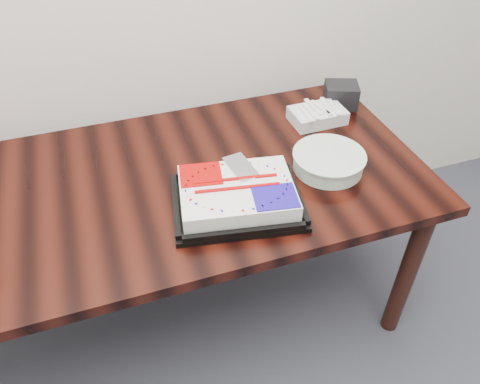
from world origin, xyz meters
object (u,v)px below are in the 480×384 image
object	(u,v)px
plate_stack	(329,161)
napkin_box	(341,95)
table	(173,199)
cake_tray	(237,196)

from	to	relation	value
plate_stack	napkin_box	size ratio (longest dim) A/B	1.92
napkin_box	table	bearing A→B (deg)	-161.52
cake_tray	napkin_box	world-z (taller)	napkin_box
table	cake_tray	distance (m)	0.29
plate_stack	cake_tray	bearing A→B (deg)	-168.01
table	napkin_box	world-z (taller)	napkin_box
table	cake_tray	world-z (taller)	cake_tray
table	napkin_box	xyz separation A→B (m)	(0.80, 0.27, 0.13)
plate_stack	napkin_box	bearing A→B (deg)	56.69
table	plate_stack	world-z (taller)	plate_stack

